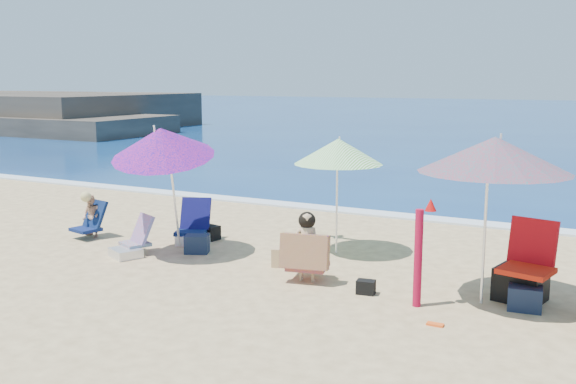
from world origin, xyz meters
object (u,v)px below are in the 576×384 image
at_px(umbrella_striped, 338,152).
at_px(person_left, 91,216).
at_px(camp_chair_left, 523,277).
at_px(umbrella_blue, 162,142).
at_px(chair_rainbow, 132,245).
at_px(furled_umbrella, 421,248).
at_px(chair_navy, 194,231).
at_px(person_center, 306,248).
at_px(umbrella_turquoise, 495,155).

relative_size(umbrella_striped, person_left, 2.23).
bearing_deg(camp_chair_left, umbrella_blue, -176.16).
relative_size(umbrella_striped, chair_rainbow, 2.30).
bearing_deg(chair_rainbow, furled_umbrella, -2.30).
xyz_separation_m(chair_navy, person_center, (2.63, -1.07, 0.27)).
relative_size(umbrella_turquoise, person_left, 2.58).
relative_size(umbrella_turquoise, camp_chair_left, 2.09).
height_order(umbrella_striped, person_left, umbrella_striped).
distance_m(furled_umbrella, person_center, 1.67).
bearing_deg(furled_umbrella, chair_rainbow, 177.70).
distance_m(umbrella_turquoise, umbrella_blue, 4.88).
height_order(chair_navy, person_center, person_center).
xyz_separation_m(umbrella_turquoise, camp_chair_left, (0.37, 0.26, -1.52)).
bearing_deg(umbrella_turquoise, chair_rainbow, -176.29).
xyz_separation_m(umbrella_turquoise, person_left, (-6.75, 0.25, -1.45)).
height_order(chair_navy, camp_chair_left, camp_chair_left).
height_order(umbrella_turquoise, umbrella_blue, umbrella_blue).
xyz_separation_m(umbrella_striped, chair_navy, (-2.40, -0.51, -1.42)).
bearing_deg(chair_navy, furled_umbrella, -17.08).
relative_size(chair_navy, camp_chair_left, 0.79).
xyz_separation_m(chair_rainbow, person_center, (3.00, 0.05, 0.30)).
bearing_deg(person_left, chair_rainbow, -22.77).
relative_size(umbrella_turquoise, chair_rainbow, 2.65).
distance_m(umbrella_turquoise, person_center, 2.72).
bearing_deg(person_left, umbrella_turquoise, -2.10).
distance_m(chair_rainbow, person_center, 3.01).
height_order(chair_navy, chair_rainbow, chair_navy).
xyz_separation_m(umbrella_blue, furled_umbrella, (4.18, -0.44, -1.04)).
xyz_separation_m(chair_navy, person_left, (-1.78, -0.53, 0.18)).
bearing_deg(chair_rainbow, umbrella_turquoise, 3.71).
xyz_separation_m(umbrella_blue, person_left, (-1.87, 0.34, -1.39)).
bearing_deg(umbrella_turquoise, umbrella_striped, 153.29).
relative_size(umbrella_turquoise, umbrella_blue, 0.99).
bearing_deg(person_center, chair_rainbow, -179.04).
relative_size(umbrella_blue, chair_navy, 2.70).
distance_m(umbrella_striped, chair_rainbow, 3.53).
relative_size(umbrella_striped, furled_umbrella, 1.40).
bearing_deg(umbrella_striped, camp_chair_left, -19.39).
height_order(chair_rainbow, person_center, person_center).
xyz_separation_m(chair_rainbow, camp_chair_left, (5.71, 0.60, 0.14)).
bearing_deg(person_left, camp_chair_left, 0.07).
relative_size(chair_navy, chair_rainbow, 1.00).
bearing_deg(person_left, umbrella_striped, 13.99).
bearing_deg(camp_chair_left, umbrella_turquoise, -145.39).
distance_m(furled_umbrella, chair_navy, 4.49).
height_order(furled_umbrella, chair_navy, furled_umbrella).
relative_size(umbrella_turquoise, person_center, 2.22).
distance_m(chair_navy, person_left, 1.87).
relative_size(furled_umbrella, chair_navy, 1.65).
xyz_separation_m(umbrella_striped, person_left, (-4.18, -1.04, -1.23)).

